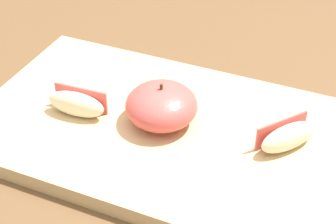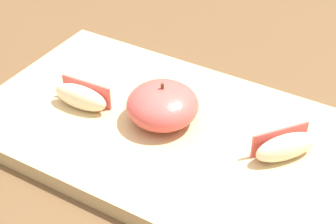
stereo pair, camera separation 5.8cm
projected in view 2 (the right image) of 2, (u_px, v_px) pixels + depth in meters
name	position (u px, v px, depth m)	size (l,w,h in m)	color
dining_table	(164.00, 149.00, 0.74)	(1.44, 0.80, 0.76)	brown
cutting_board	(168.00, 132.00, 0.60)	(0.45, 0.26, 0.02)	tan
apple_half_skin_up	(163.00, 105.00, 0.58)	(0.08, 0.08, 0.05)	#D14C47
apple_wedge_right	(285.00, 147.00, 0.54)	(0.06, 0.07, 0.03)	beige
apple_wedge_left	(81.00, 97.00, 0.61)	(0.07, 0.03, 0.03)	beige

